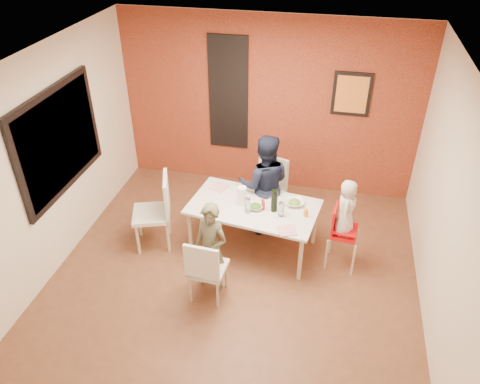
% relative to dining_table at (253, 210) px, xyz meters
% --- Properties ---
extents(ground, '(4.50, 4.50, 0.00)m').
position_rel_dining_table_xyz_m(ground, '(-0.12, -0.57, -0.62)').
color(ground, brown).
rests_on(ground, ground).
extents(ceiling, '(4.50, 4.50, 0.02)m').
position_rel_dining_table_xyz_m(ceiling, '(-0.12, -0.57, 2.08)').
color(ceiling, silver).
rests_on(ceiling, wall_back).
extents(wall_back, '(4.50, 0.02, 2.70)m').
position_rel_dining_table_xyz_m(wall_back, '(-0.12, 1.68, 0.73)').
color(wall_back, '#F0E0C6').
rests_on(wall_back, ground).
extents(wall_front, '(4.50, 0.02, 2.70)m').
position_rel_dining_table_xyz_m(wall_front, '(-0.12, -2.82, 0.73)').
color(wall_front, '#F0E0C6').
rests_on(wall_front, ground).
extents(wall_left, '(0.02, 4.50, 2.70)m').
position_rel_dining_table_xyz_m(wall_left, '(-2.37, -0.57, 0.73)').
color(wall_left, '#F0E0C6').
rests_on(wall_left, ground).
extents(wall_right, '(0.02, 4.50, 2.70)m').
position_rel_dining_table_xyz_m(wall_right, '(2.13, -0.57, 0.73)').
color(wall_right, '#F0E0C6').
rests_on(wall_right, ground).
extents(brick_accent_wall, '(4.50, 0.02, 2.70)m').
position_rel_dining_table_xyz_m(brick_accent_wall, '(-0.12, 1.66, 0.73)').
color(brick_accent_wall, maroon).
rests_on(brick_accent_wall, ground).
extents(picture_window_frame, '(0.05, 1.70, 1.30)m').
position_rel_dining_table_xyz_m(picture_window_frame, '(-2.34, -0.37, 0.93)').
color(picture_window_frame, black).
rests_on(picture_window_frame, wall_left).
extents(picture_window_pane, '(0.02, 1.55, 1.15)m').
position_rel_dining_table_xyz_m(picture_window_pane, '(-2.32, -0.37, 0.93)').
color(picture_window_pane, black).
rests_on(picture_window_pane, wall_left).
extents(glassblock_strip, '(0.55, 0.03, 1.70)m').
position_rel_dining_table_xyz_m(glassblock_strip, '(-0.72, 1.65, 0.88)').
color(glassblock_strip, silver).
rests_on(glassblock_strip, wall_back).
extents(glassblock_surround, '(0.60, 0.03, 1.76)m').
position_rel_dining_table_xyz_m(glassblock_surround, '(-0.72, 1.64, 0.88)').
color(glassblock_surround, black).
rests_on(glassblock_surround, wall_back).
extents(art_print_frame, '(0.54, 0.03, 0.64)m').
position_rel_dining_table_xyz_m(art_print_frame, '(1.08, 1.64, 1.03)').
color(art_print_frame, black).
rests_on(art_print_frame, wall_back).
extents(art_print_canvas, '(0.44, 0.01, 0.54)m').
position_rel_dining_table_xyz_m(art_print_canvas, '(1.08, 1.63, 1.03)').
color(art_print_canvas, orange).
rests_on(art_print_canvas, wall_back).
extents(dining_table, '(1.75, 1.13, 0.68)m').
position_rel_dining_table_xyz_m(dining_table, '(0.00, 0.00, 0.00)').
color(dining_table, silver).
rests_on(dining_table, ground).
extents(chair_near, '(0.43, 0.43, 0.88)m').
position_rel_dining_table_xyz_m(chair_near, '(-0.35, -1.06, -0.13)').
color(chair_near, silver).
rests_on(chair_near, ground).
extents(chair_far, '(0.58, 0.58, 0.98)m').
position_rel_dining_table_xyz_m(chair_far, '(0.09, 0.68, -0.07)').
color(chair_far, beige).
rests_on(chair_far, ground).
extents(chair_left, '(0.62, 0.62, 1.05)m').
position_rel_dining_table_xyz_m(chair_left, '(-1.24, -0.18, -0.04)').
color(chair_left, white).
rests_on(chair_left, ground).
extents(high_chair, '(0.40, 0.40, 0.86)m').
position_rel_dining_table_xyz_m(high_chair, '(1.13, -0.07, -0.10)').
color(high_chair, red).
rests_on(high_chair, ground).
extents(child_near, '(0.50, 0.40, 1.19)m').
position_rel_dining_table_xyz_m(child_near, '(-0.34, -0.82, -0.03)').
color(child_near, brown).
rests_on(child_near, ground).
extents(child_far, '(0.80, 0.67, 1.47)m').
position_rel_dining_table_xyz_m(child_far, '(0.06, 0.44, 0.11)').
color(child_far, black).
rests_on(child_far, ground).
extents(toddler, '(0.26, 0.38, 0.74)m').
position_rel_dining_table_xyz_m(toddler, '(1.15, -0.08, 0.26)').
color(toddler, beige).
rests_on(toddler, high_chair).
extents(plate_near_left, '(0.23, 0.23, 0.01)m').
position_rel_dining_table_xyz_m(plate_near_left, '(-0.52, -0.23, 0.07)').
color(plate_near_left, white).
rests_on(plate_near_left, dining_table).
extents(plate_far_mid, '(0.22, 0.22, 0.01)m').
position_rel_dining_table_xyz_m(plate_far_mid, '(0.16, 0.30, 0.07)').
color(plate_far_mid, white).
rests_on(plate_far_mid, dining_table).
extents(plate_near_right, '(0.28, 0.28, 0.01)m').
position_rel_dining_table_xyz_m(plate_near_right, '(0.49, -0.42, 0.07)').
color(plate_near_right, white).
rests_on(plate_near_right, dining_table).
extents(plate_far_left, '(0.28, 0.28, 0.01)m').
position_rel_dining_table_xyz_m(plate_far_left, '(-0.54, 0.33, 0.07)').
color(plate_far_left, white).
rests_on(plate_far_left, dining_table).
extents(salad_bowl_a, '(0.22, 0.22, 0.05)m').
position_rel_dining_table_xyz_m(salad_bowl_a, '(0.03, -0.05, 0.08)').
color(salad_bowl_a, white).
rests_on(salad_bowl_a, dining_table).
extents(salad_bowl_b, '(0.30, 0.30, 0.06)m').
position_rel_dining_table_xyz_m(salad_bowl_b, '(0.51, 0.14, 0.09)').
color(salad_bowl_b, white).
rests_on(salad_bowl_b, dining_table).
extents(wine_bottle, '(0.08, 0.08, 0.30)m').
position_rel_dining_table_xyz_m(wine_bottle, '(0.27, -0.05, 0.21)').
color(wine_bottle, black).
rests_on(wine_bottle, dining_table).
extents(wine_glass_a, '(0.07, 0.07, 0.21)m').
position_rel_dining_table_xyz_m(wine_glass_a, '(-0.05, -0.16, 0.16)').
color(wine_glass_a, silver).
rests_on(wine_glass_a, dining_table).
extents(wine_glass_b, '(0.07, 0.07, 0.20)m').
position_rel_dining_table_xyz_m(wine_glass_b, '(0.38, -0.14, 0.16)').
color(wine_glass_b, white).
rests_on(wine_glass_b, dining_table).
extents(paper_towel_roll, '(0.11, 0.11, 0.25)m').
position_rel_dining_table_xyz_m(paper_towel_roll, '(-0.16, 0.01, 0.19)').
color(paper_towel_roll, white).
rests_on(paper_towel_roll, dining_table).
extents(condiment_red, '(0.03, 0.03, 0.13)m').
position_rel_dining_table_xyz_m(condiment_red, '(0.14, -0.06, 0.12)').
color(condiment_red, red).
rests_on(condiment_red, dining_table).
extents(condiment_green, '(0.03, 0.03, 0.13)m').
position_rel_dining_table_xyz_m(condiment_green, '(0.24, 0.04, 0.13)').
color(condiment_green, '#367D29').
rests_on(condiment_green, dining_table).
extents(condiment_brown, '(0.03, 0.03, 0.13)m').
position_rel_dining_table_xyz_m(condiment_brown, '(0.12, -0.00, 0.12)').
color(condiment_brown, brown).
rests_on(condiment_brown, dining_table).
extents(sippy_cup, '(0.06, 0.06, 0.10)m').
position_rel_dining_table_xyz_m(sippy_cup, '(0.68, -0.08, 0.11)').
color(sippy_cup, orange).
rests_on(sippy_cup, dining_table).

